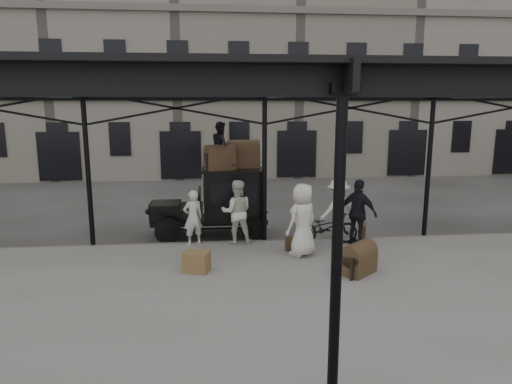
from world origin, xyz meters
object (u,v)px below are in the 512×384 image
at_px(porter_left, 193,217).
at_px(steamer_trunk_platform, 359,260).
at_px(porter_official, 358,213).
at_px(bicycle, 326,227).
at_px(steamer_trunk_roof_near, 220,159).
at_px(taxi, 223,199).

xyz_separation_m(porter_left, steamer_trunk_platform, (4.04, -2.71, -0.48)).
relative_size(porter_left, porter_official, 0.83).
bearing_deg(steamer_trunk_platform, bicycle, 53.71).
height_order(steamer_trunk_roof_near, steamer_trunk_platform, steamer_trunk_roof_near).
distance_m(porter_left, steamer_trunk_platform, 4.89).
height_order(bicycle, steamer_trunk_roof_near, steamer_trunk_roof_near).
height_order(porter_left, bicycle, porter_left).
distance_m(bicycle, steamer_trunk_platform, 2.45).
height_order(porter_left, steamer_trunk_roof_near, steamer_trunk_roof_near).
xyz_separation_m(taxi, steamer_trunk_roof_near, (-0.08, -0.25, 1.30)).
relative_size(taxi, steamer_trunk_platform, 4.16).
relative_size(bicycle, steamer_trunk_roof_near, 2.07).
bearing_deg(steamer_trunk_platform, porter_left, 105.75).
relative_size(porter_official, steamer_trunk_platform, 2.20).
height_order(taxi, porter_official, taxi).
relative_size(porter_left, steamer_trunk_roof_near, 1.82).
bearing_deg(porter_left, steamer_trunk_roof_near, -149.84).
bearing_deg(porter_official, taxi, 20.18).
height_order(taxi, porter_left, taxi).
relative_size(taxi, steamer_trunk_roof_near, 4.16).
xyz_separation_m(taxi, steamer_trunk_platform, (3.15, -4.01, -0.73)).
bearing_deg(steamer_trunk_roof_near, steamer_trunk_platform, -66.62).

